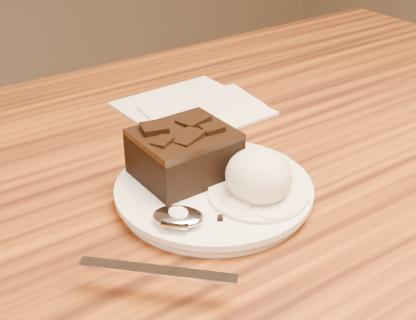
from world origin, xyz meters
TOP-DOWN VIEW (x-y plane):
  - plate at (-0.07, -0.01)m, footprint 0.20×0.20m
  - brownie at (-0.08, 0.02)m, footprint 0.09×0.08m
  - ice_cream_scoop at (-0.04, -0.05)m, footprint 0.06×0.07m
  - melt_puddle at (-0.04, -0.05)m, footprint 0.10×0.10m
  - spoon at (-0.13, -0.04)m, footprint 0.16×0.16m
  - napkin at (0.04, 0.18)m, footprint 0.17×0.17m
  - crumb_a at (-0.10, -0.06)m, footprint 0.01×0.01m
  - crumb_b at (-0.08, -0.05)m, footprint 0.01×0.01m

SIDE VIEW (x-z plane):
  - napkin at x=0.04m, z-range 0.75..0.76m
  - plate at x=-0.07m, z-range 0.75..0.77m
  - melt_puddle at x=-0.04m, z-range 0.77..0.77m
  - crumb_b at x=-0.08m, z-range 0.77..0.77m
  - crumb_a at x=-0.10m, z-range 0.77..0.77m
  - spoon at x=-0.13m, z-range 0.77..0.78m
  - brownie at x=-0.08m, z-range 0.77..0.81m
  - ice_cream_scoop at x=-0.04m, z-range 0.76..0.81m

